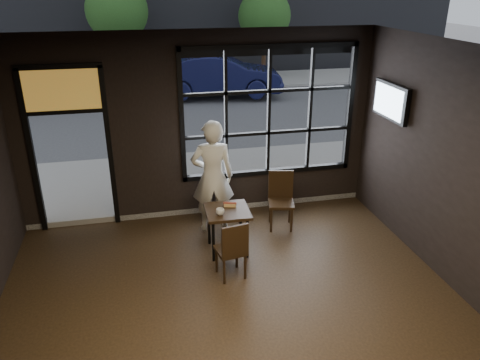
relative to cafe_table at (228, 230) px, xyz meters
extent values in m
cube|color=black|center=(-0.19, -2.14, -0.36)|extent=(6.00, 7.00, 0.02)
cube|color=black|center=(-0.19, -2.14, 2.86)|extent=(6.00, 7.00, 0.02)
cube|color=black|center=(1.01, 1.36, 1.45)|extent=(3.06, 0.12, 2.28)
cube|color=orange|center=(-2.29, 1.36, 2.00)|extent=(1.20, 0.06, 0.70)
cube|color=#545456|center=(-0.19, 21.86, -0.37)|extent=(60.00, 41.00, 0.04)
cube|color=black|center=(0.00, 0.00, 0.00)|extent=(0.67, 0.67, 0.71)
cube|color=black|center=(-0.09, -0.67, 0.09)|extent=(0.45, 0.45, 0.89)
cube|color=black|center=(1.02, 0.54, 0.13)|extent=(0.50, 0.50, 0.96)
imported|color=silver|center=(-0.10, 0.73, 0.60)|extent=(0.73, 0.52, 1.91)
imported|color=silver|center=(-0.13, -0.13, 0.40)|extent=(0.16, 0.16, 0.10)
cube|color=black|center=(2.74, 0.41, 1.77)|extent=(0.11, 0.97, 0.57)
imported|color=#0F1235|center=(1.71, 10.10, 0.47)|extent=(4.54, 2.07, 1.44)
imported|color=black|center=(-4.38, 10.16, 0.55)|extent=(4.85, 2.32, 1.60)
cylinder|color=#332114|center=(-1.62, 13.14, 0.72)|extent=(0.20, 0.20, 2.15)
sphere|color=#2B571F|center=(-1.62, 13.14, 2.47)|extent=(2.34, 2.34, 2.34)
cylinder|color=#332114|center=(4.15, 13.08, 0.62)|extent=(0.18, 0.18, 1.95)
sphere|color=#416E29|center=(4.15, 13.08, 2.21)|extent=(2.12, 2.12, 2.12)
camera|label=1|loc=(-1.20, -6.18, 3.53)|focal=35.00mm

